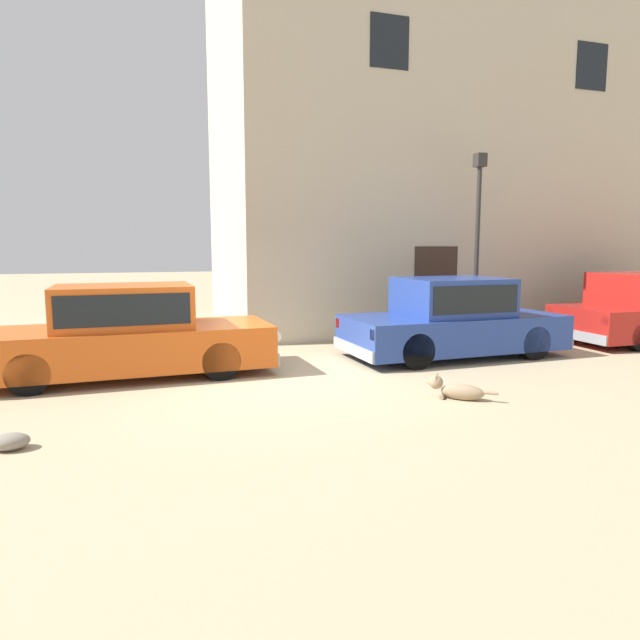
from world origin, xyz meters
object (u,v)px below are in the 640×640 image
(parked_sedan_nearest, at_px, (127,332))
(stray_dog_spotted, at_px, (456,390))
(street_lamp, at_px, (478,224))
(parked_sedan_second, at_px, (452,318))

(parked_sedan_nearest, xyz_separation_m, stray_dog_spotted, (4.33, -2.82, -0.59))
(stray_dog_spotted, xyz_separation_m, street_lamp, (2.89, 4.00, 2.44))
(parked_sedan_second, bearing_deg, street_lamp, 41.85)
(parked_sedan_second, xyz_separation_m, street_lamp, (1.32, 1.27, 1.84))
(stray_dog_spotted, bearing_deg, parked_sedan_second, -80.34)
(parked_sedan_nearest, distance_m, parked_sedan_second, 5.89)
(street_lamp, bearing_deg, stray_dog_spotted, -125.89)
(parked_sedan_nearest, relative_size, parked_sedan_second, 1.09)
(parked_sedan_nearest, distance_m, street_lamp, 7.54)
(street_lamp, bearing_deg, parked_sedan_nearest, -170.77)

